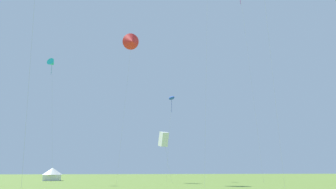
% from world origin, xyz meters
% --- Properties ---
extents(kite_cyan_delta, '(2.76, 2.46, 21.06)m').
position_xyz_m(kite_cyan_delta, '(-16.60, 51.90, 20.24)').
color(kite_cyan_delta, '#1EB7CC').
rests_on(kite_cyan_delta, ground).
extents(kite_blue_parafoil, '(2.13, 2.83, 17.20)m').
position_xyz_m(kite_blue_parafoil, '(6.45, 59.94, 16.76)').
color(kite_blue_parafoil, blue).
rests_on(kite_blue_parafoil, ground).
extents(kite_red_delta, '(3.39, 3.51, 26.06)m').
position_xyz_m(kite_red_delta, '(-3.12, 49.05, 24.25)').
color(kite_red_delta, red).
rests_on(kite_red_delta, ground).
extents(kite_white_box, '(1.98, 2.92, 8.63)m').
position_xyz_m(kite_white_box, '(3.00, 50.67, 7.30)').
color(kite_white_box, white).
rests_on(kite_white_box, ground).
extents(festival_tent_left, '(3.97, 3.97, 2.58)m').
position_xyz_m(festival_tent_left, '(-17.16, 67.20, 1.43)').
color(festival_tent_left, white).
rests_on(festival_tent_left, ground).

